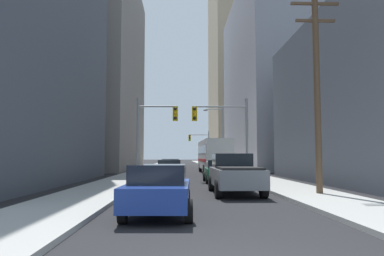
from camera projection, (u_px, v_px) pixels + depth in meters
name	position (u px, v px, depth m)	size (l,w,h in m)	color
sidewalk_left	(153.00, 168.00, 55.12)	(3.10, 160.00, 0.15)	#9E9E99
sidewalk_right	(218.00, 168.00, 55.44)	(3.10, 160.00, 0.15)	#9E9E99
city_bus	(214.00, 155.00, 38.46)	(2.70, 11.54, 3.40)	silver
pickup_truck_grey	(234.00, 174.00, 17.39)	(2.20, 5.40, 1.90)	slate
sedan_blue	(159.00, 190.00, 11.02)	(1.96, 4.26, 1.52)	navy
sedan_beige	(169.00, 170.00, 26.66)	(1.95, 4.21, 1.52)	#C6B793
sedan_green	(219.00, 171.00, 24.98)	(1.95, 4.23, 1.52)	#195938
sedan_maroon	(171.00, 167.00, 35.17)	(1.95, 4.26, 1.52)	maroon
traffic_signal_near_left	(155.00, 125.00, 26.71)	(2.98, 0.44, 6.00)	gray
traffic_signal_near_right	(223.00, 125.00, 26.87)	(4.10, 0.44, 6.00)	gray
traffic_signal_far_right	(200.00, 143.00, 62.05)	(3.51, 0.44, 6.00)	gray
utility_pole_right	(317.00, 86.00, 16.54)	(2.20, 0.28, 9.33)	brown
street_lamp_right	(219.00, 133.00, 43.17)	(2.34, 0.32, 7.50)	gray
building_left_mid_office	(66.00, 71.00, 51.39)	(19.28, 25.57, 27.20)	gray
building_right_mid_block	(286.00, 82.00, 54.10)	(14.90, 28.44, 25.41)	#93939E
building_right_far_highrise	(241.00, 48.00, 97.51)	(15.10, 28.11, 61.09)	tan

